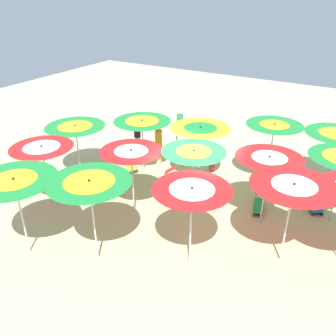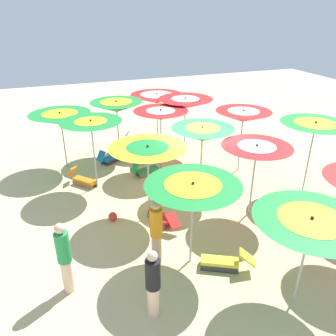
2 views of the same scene
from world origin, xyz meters
The scene contains 22 objects.
ground centered at (0.00, 0.00, -0.02)m, with size 38.56×38.56×0.04m, color beige.
beach_umbrella_0 centered at (-4.15, 3.10, 2.16)m, with size 2.22×2.22×2.40m.
beach_umbrella_1 centered at (-3.37, 1.25, 2.28)m, with size 2.14×2.14×2.51m.
beach_umbrella_2 centered at (-2.22, -1.02, 2.13)m, with size 2.00×2.00×2.39m.
beach_umbrella_3 centered at (-0.86, -3.13, 2.19)m, with size 2.19×2.19×2.45m.
beach_umbrella_5 centered at (-2.18, 4.33, 2.03)m, with size 1.99×1.99×2.27m.
beach_umbrella_6 centered at (-0.95, 1.74, 2.05)m, with size 1.98×1.98×2.26m.
beach_umbrella_7 centered at (-0.12, 0.00, 2.06)m, with size 1.99×1.99×2.33m.
beach_umbrella_8 centered at (0.52, -2.12, 2.15)m, with size 1.99×1.99×2.38m.
beach_umbrella_10 centered at (-0.03, 4.98, 1.92)m, with size 2.23×2.23×2.14m.
beach_umbrella_11 centered at (1.57, 3.06, 2.00)m, with size 2.19×2.19×2.21m.
beach_umbrella_12 centered at (1.91, 0.77, 2.02)m, with size 2.17×2.17×2.27m.
beach_umbrella_13 centered at (3.09, -1.53, 2.22)m, with size 2.01×2.01×2.44m.
lounger_0 centered at (2.26, -3.37, 0.21)m, with size 1.10×0.84×0.63m.
lounger_1 centered at (1.70, 1.33, 0.20)m, with size 0.64×1.28×0.54m.
lounger_2 centered at (0.92, 3.58, 0.20)m, with size 1.28×0.90×0.55m.
lounger_3 centered at (3.54, -1.84, 0.20)m, with size 0.98×1.07×0.60m.
lounger_4 centered at (1.25, -1.82, 0.20)m, with size 1.13×0.57×0.59m.
beachgoer_0 centered at (4.47, 3.01, 0.93)m, with size 0.30×0.30×1.77m.
beachgoer_1 centered at (2.37, 2.85, 0.93)m, with size 0.30×0.30×1.76m.
beachgoer_2 centered at (2.92, 4.29, 0.84)m, with size 0.30×0.30×1.62m.
beach_ball centered at (3.01, 0.68, 0.13)m, with size 0.26×0.26×0.26m, color red.
Camera 1 is at (-8.91, -4.31, 6.77)m, focal length 37.93 mm.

